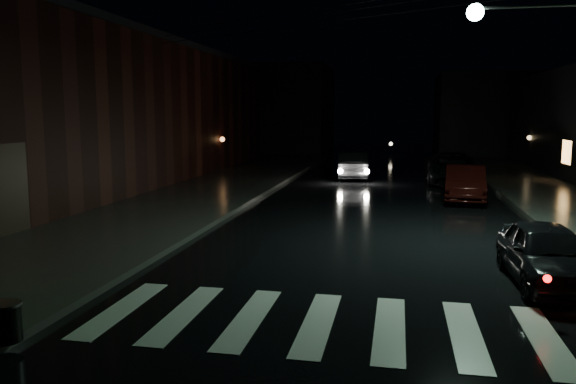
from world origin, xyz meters
The scene contains 12 objects.
ground centered at (0.00, 0.00, 0.00)m, with size 120.00×120.00×0.00m, color black.
sidewalk_left centered at (-5.00, 14.00, 0.07)m, with size 6.00×44.00×0.15m, color #282826.
sidewalk_right centered at (10.00, 14.00, 0.07)m, with size 4.00×44.00×0.15m, color #282826.
building_left centered at (-12.00, 16.00, 3.50)m, with size 10.00×36.00×7.00m, color black.
building_far_left centered at (-10.00, 45.00, 4.00)m, with size 14.00×10.00×8.00m, color black.
building_far_right centered at (14.00, 45.00, 3.50)m, with size 14.00×10.00×7.00m, color black.
crosswalk centered at (3.00, 0.50, 0.01)m, with size 9.00×3.00×0.01m, color beige.
parked_car_a centered at (6.74, 3.66, 0.64)m, with size 1.51×3.76×1.28m, color black.
parked_car_b centered at (6.36, 15.14, 0.72)m, with size 1.52×4.36×1.44m, color black.
parked_car_c centered at (6.39, 20.70, 0.65)m, with size 1.81×4.45×1.29m, color black.
parked_car_d centered at (6.38, 20.95, 0.78)m, with size 2.59×5.62×1.56m, color black.
oncoming_car centered at (1.17, 22.19, 0.73)m, with size 1.54×4.41×1.45m, color black.
Camera 1 is at (3.67, -8.53, 3.51)m, focal length 35.00 mm.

